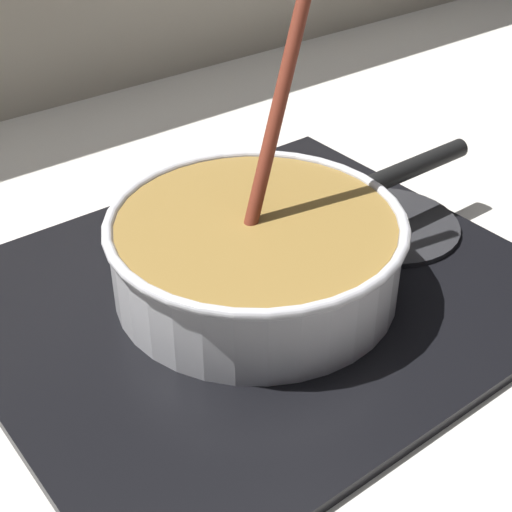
# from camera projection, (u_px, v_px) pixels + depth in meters

# --- Properties ---
(ground) EXTENTS (2.40, 1.60, 0.04)m
(ground) POSITION_uv_depth(u_px,v_px,m) (402.00, 416.00, 0.67)
(ground) COLOR beige
(hob_plate) EXTENTS (0.56, 0.48, 0.01)m
(hob_plate) POSITION_uv_depth(u_px,v_px,m) (256.00, 293.00, 0.78)
(hob_plate) COLOR black
(hob_plate) RESTS_ON ground
(burner_ring) EXTENTS (0.19, 0.19, 0.01)m
(burner_ring) POSITION_uv_depth(u_px,v_px,m) (256.00, 285.00, 0.77)
(burner_ring) COLOR #592D0C
(burner_ring) RESTS_ON hob_plate
(spare_burner) EXTENTS (0.17, 0.17, 0.01)m
(spare_burner) POSITION_uv_depth(u_px,v_px,m) (387.00, 225.00, 0.87)
(spare_burner) COLOR #262628
(spare_burner) RESTS_ON hob_plate
(cooking_pan) EXTENTS (0.46, 0.30, 0.33)m
(cooking_pan) POSITION_uv_depth(u_px,v_px,m) (257.00, 251.00, 0.75)
(cooking_pan) COLOR silver
(cooking_pan) RESTS_ON hob_plate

